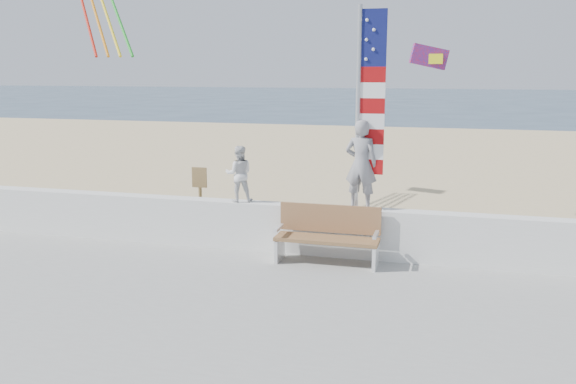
% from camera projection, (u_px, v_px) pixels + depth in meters
% --- Properties ---
extents(ground, '(220.00, 220.00, 0.00)m').
position_uv_depth(ground, '(246.00, 298.00, 9.54)').
color(ground, '#2A3F55').
rests_on(ground, ground).
extents(sand, '(90.00, 40.00, 0.08)m').
position_uv_depth(sand, '(345.00, 189.00, 18.05)').
color(sand, '#CDB788').
rests_on(sand, ground).
extents(seawall, '(30.00, 0.35, 0.90)m').
position_uv_depth(seawall, '(280.00, 227.00, 11.31)').
color(seawall, white).
rests_on(seawall, boardwalk).
extents(adult, '(0.62, 0.45, 1.58)m').
position_uv_depth(adult, '(361.00, 164.00, 10.69)').
color(adult, gray).
rests_on(adult, seawall).
extents(child, '(0.61, 0.54, 1.05)m').
position_uv_depth(child, '(239.00, 174.00, 11.32)').
color(child, silver).
rests_on(child, seawall).
extents(bench, '(1.80, 0.57, 1.00)m').
position_uv_depth(bench, '(328.00, 234.00, 10.61)').
color(bench, olive).
rests_on(bench, boardwalk).
extents(flag, '(0.50, 0.08, 3.50)m').
position_uv_depth(flag, '(366.00, 100.00, 10.45)').
color(flag, silver).
rests_on(flag, seawall).
extents(parafoil_kite, '(0.88, 0.41, 0.58)m').
position_uv_depth(parafoil_kite, '(430.00, 57.00, 13.40)').
color(parafoil_kite, red).
rests_on(parafoil_kite, ground).
extents(sign, '(0.32, 0.07, 1.46)m').
position_uv_depth(sign, '(200.00, 196.00, 12.61)').
color(sign, olive).
rests_on(sign, sand).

